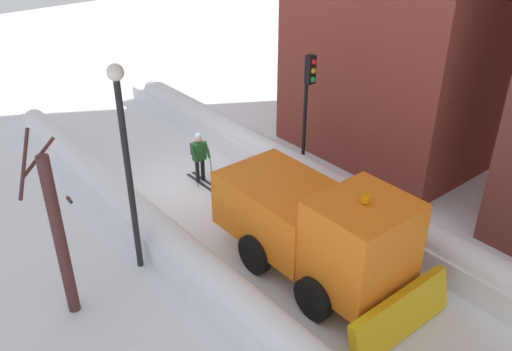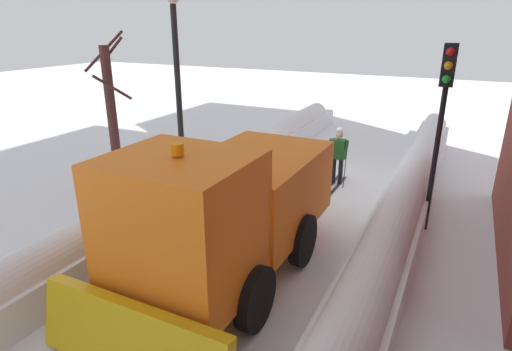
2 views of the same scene
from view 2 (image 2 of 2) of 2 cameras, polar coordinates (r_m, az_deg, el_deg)
name	(u,v)px [view 2 (image 2 of 2)]	position (r m, az deg, el deg)	size (l,w,h in m)	color
plow_truck	(227,209)	(7.97, -4.01, -4.57)	(3.20, 5.98, 3.12)	orange
skier	(338,153)	(13.25, 11.09, 3.02)	(0.62, 1.80, 1.81)	black
traffic_light_pole	(443,105)	(10.25, 24.00, 8.71)	(0.28, 0.42, 4.39)	black
street_lamp	(177,72)	(11.93, -10.64, 13.61)	(0.40, 0.40, 5.63)	black
bare_tree_near	(112,116)	(13.12, -18.92, 7.63)	(1.25, 1.46, 4.61)	#4B2927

